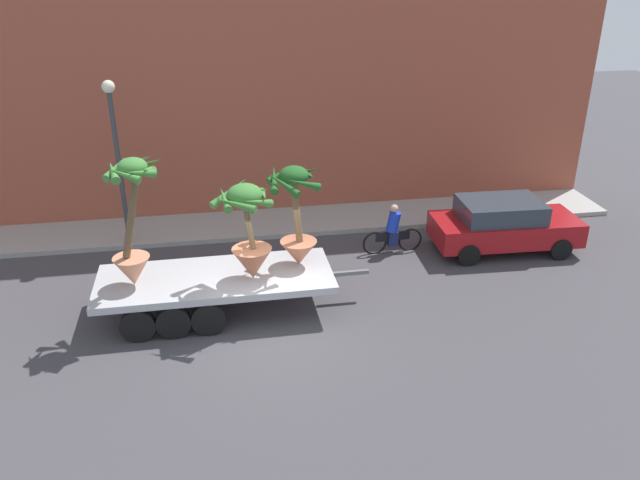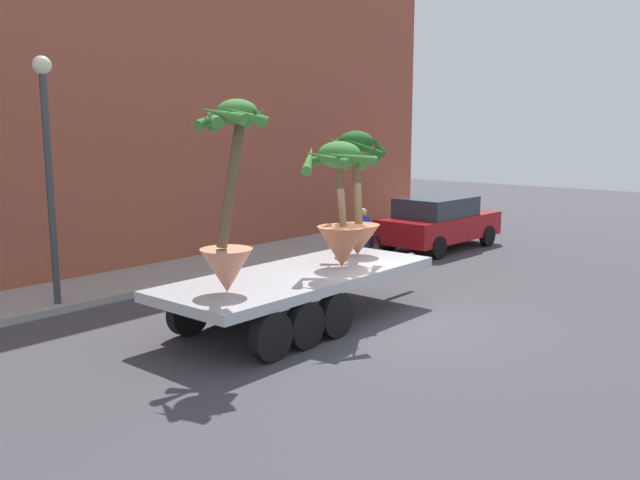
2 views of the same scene
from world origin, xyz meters
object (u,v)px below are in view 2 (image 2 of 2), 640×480
cyclist (362,239)px  street_lamp (47,149)px  potted_palm_rear (357,197)px  potted_palm_front (230,203)px  parked_car (439,222)px  potted_palm_middle (340,207)px  flatbed_trailer (290,287)px

cyclist → street_lamp: size_ratio=0.38×
potted_palm_rear → potted_palm_front: bearing=-174.4°
potted_palm_front → parked_car: (10.24, 2.20, -1.61)m
parked_car → potted_palm_middle: bearing=-162.8°
potted_palm_front → potted_palm_rear: bearing=5.6°
potted_palm_middle → cyclist: bearing=32.4°
cyclist → flatbed_trailer: bearing=-155.5°
cyclist → potted_palm_middle: bearing=-147.6°
potted_palm_front → cyclist: bearing=20.4°
potted_palm_middle → potted_palm_rear: bearing=24.2°
cyclist → potted_palm_rear: bearing=-144.8°
flatbed_trailer → potted_palm_rear: bearing=6.7°
parked_car → flatbed_trailer: bearing=-166.5°
cyclist → parked_car: bearing=-7.1°
flatbed_trailer → cyclist: (5.47, 2.50, -0.09)m
potted_palm_middle → potted_palm_front: (-2.63, 0.16, 0.30)m
potted_palm_rear → cyclist: size_ratio=1.41×
potted_palm_middle → potted_palm_front: bearing=176.4°
flatbed_trailer → potted_palm_rear: (2.32, 0.27, 1.45)m
potted_palm_middle → parked_car: 8.08m
potted_palm_rear → flatbed_trailer: bearing=-173.3°
flatbed_trailer → potted_palm_front: bearing=-176.1°
potted_palm_rear → parked_car: 6.81m
potted_palm_rear → street_lamp: (-4.58, 4.01, 1.02)m
cyclist → parked_car: parked_car is taller
potted_palm_front → street_lamp: (-0.75, 4.39, 0.79)m
flatbed_trailer → potted_palm_front: (-1.51, -0.10, 1.68)m
potted_palm_front → parked_car: size_ratio=0.72×
flatbed_trailer → potted_palm_rear: size_ratio=2.59×
potted_palm_rear → parked_car: bearing=15.8°
potted_palm_rear → street_lamp: size_ratio=0.54×
flatbed_trailer → potted_palm_middle: bearing=-13.4°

